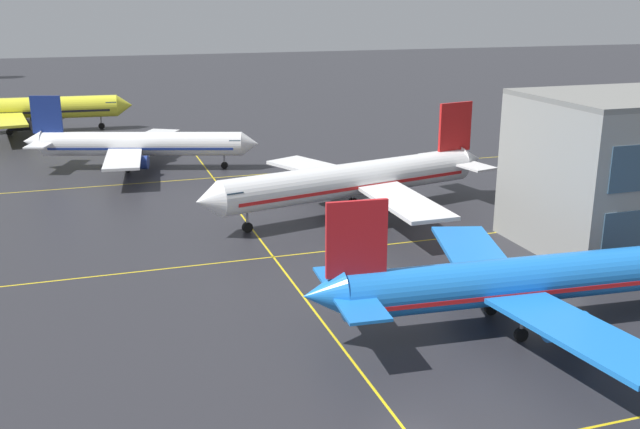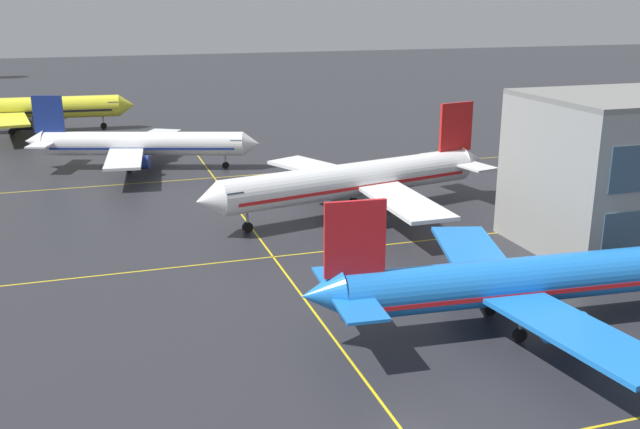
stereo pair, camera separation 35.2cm
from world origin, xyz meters
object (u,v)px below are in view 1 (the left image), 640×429
Objects in this scene: airliner_second_row at (355,180)px; airliner_third_row at (140,144)px; airliner_front_gate at (525,280)px; airliner_far_left_stand at (19,109)px.

airliner_third_row is (-21.61, 31.25, -0.41)m from airliner_second_row.
airliner_front_gate is 31.76m from airliner_second_row.
airliner_second_row is 1.13× the size of airliner_third_row.
airliner_front_gate is 109.10m from airliner_far_left_stand.
airliner_front_gate is 1.03× the size of airliner_third_row.
airliner_second_row is 79.93m from airliner_far_left_stand.
airliner_far_left_stand is at bearing 120.42° from airliner_second_row.
airliner_far_left_stand is at bearing 112.70° from airliner_front_gate.
airliner_second_row reaches higher than airliner_front_gate.
airliner_third_row is at bearing -63.40° from airliner_far_left_stand.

